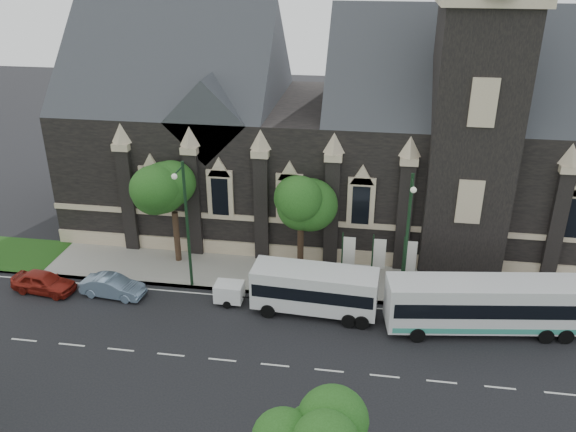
% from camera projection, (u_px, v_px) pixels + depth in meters
% --- Properties ---
extents(ground, '(160.00, 160.00, 0.00)m').
position_uv_depth(ground, '(222.00, 360.00, 32.78)').
color(ground, black).
rests_on(ground, ground).
extents(sidewalk, '(80.00, 5.00, 0.15)m').
position_uv_depth(sidewalk, '(256.00, 274.00, 41.28)').
color(sidewalk, gray).
rests_on(sidewalk, ground).
extents(museum, '(40.00, 17.70, 29.90)m').
position_uv_depth(museum, '(342.00, 129.00, 45.51)').
color(museum, black).
rests_on(museum, ground).
extents(tree_walk_right, '(4.08, 4.08, 7.80)m').
position_uv_depth(tree_walk_right, '(305.00, 195.00, 39.52)').
color(tree_walk_right, black).
rests_on(tree_walk_right, ground).
extents(tree_walk_left, '(3.91, 3.91, 7.64)m').
position_uv_depth(tree_walk_left, '(176.00, 188.00, 40.79)').
color(tree_walk_left, black).
rests_on(tree_walk_left, ground).
extents(street_lamp_near, '(0.36, 1.88, 9.00)m').
position_uv_depth(street_lamp_near, '(407.00, 234.00, 35.63)').
color(street_lamp_near, '#16321C').
rests_on(street_lamp_near, ground).
extents(street_lamp_mid, '(0.36, 1.88, 9.00)m').
position_uv_depth(street_lamp_mid, '(186.00, 220.00, 37.56)').
color(street_lamp_mid, '#16321C').
rests_on(street_lamp_mid, ground).
extents(banner_flag_left, '(0.90, 0.10, 4.00)m').
position_uv_depth(banner_flag_left, '(346.00, 255.00, 39.00)').
color(banner_flag_left, '#16321C').
rests_on(banner_flag_left, ground).
extents(banner_flag_center, '(0.90, 0.10, 4.00)m').
position_uv_depth(banner_flag_center, '(377.00, 257.00, 38.72)').
color(banner_flag_center, '#16321C').
rests_on(banner_flag_center, ground).
extents(banner_flag_right, '(0.90, 0.10, 4.00)m').
position_uv_depth(banner_flag_right, '(407.00, 259.00, 38.44)').
color(banner_flag_right, '#16321C').
rests_on(banner_flag_right, ground).
extents(tour_coach, '(11.68, 3.98, 3.34)m').
position_uv_depth(tour_coach, '(484.00, 304.00, 34.58)').
color(tour_coach, silver).
rests_on(tour_coach, ground).
extents(shuttle_bus, '(7.89, 3.10, 3.00)m').
position_uv_depth(shuttle_bus, '(315.00, 288.00, 36.41)').
color(shuttle_bus, silver).
rests_on(shuttle_bus, ground).
extents(box_trailer, '(2.61, 1.53, 1.39)m').
position_uv_depth(box_trailer, '(229.00, 292.00, 37.76)').
color(box_trailer, white).
rests_on(box_trailer, ground).
extents(sedan, '(4.36, 1.89, 1.40)m').
position_uv_depth(sedan, '(113.00, 286.00, 38.54)').
color(sedan, '#748DA7').
rests_on(sedan, ground).
extents(car_far_red, '(4.48, 2.22, 1.47)m').
position_uv_depth(car_far_red, '(44.00, 282.00, 38.99)').
color(car_far_red, maroon).
rests_on(car_far_red, ground).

